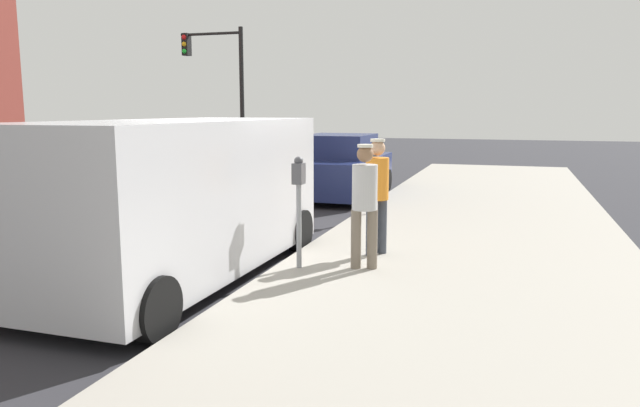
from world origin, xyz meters
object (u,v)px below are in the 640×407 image
at_px(parking_meter_near, 299,193).
at_px(pedestrian_in_orange, 377,189).
at_px(pedestrian_in_gray, 365,198).
at_px(parked_sedan_ahead, 341,169).
at_px(parking_meter_far, 374,164).
at_px(traffic_light_corner, 220,75).
at_px(parked_van, 180,195).

xyz_separation_m(parking_meter_near, pedestrian_in_orange, (0.83, 1.08, -0.05)).
bearing_deg(pedestrian_in_gray, parked_sedan_ahead, 108.13).
bearing_deg(pedestrian_in_orange, pedestrian_in_gray, -88.66).
relative_size(parking_meter_near, parking_meter_far, 1.00).
distance_m(parking_meter_far, traffic_light_corner, 11.35).
bearing_deg(traffic_light_corner, pedestrian_in_orange, -54.02).
bearing_deg(parking_meter_near, traffic_light_corner, 120.90).
height_order(pedestrian_in_gray, traffic_light_corner, traffic_light_corner).
bearing_deg(traffic_light_corner, parking_meter_far, -46.83).
height_order(pedestrian_in_gray, parked_sedan_ahead, pedestrian_in_gray).
relative_size(parking_meter_far, pedestrian_in_orange, 0.89).
distance_m(parking_meter_near, pedestrian_in_gray, 0.89).
bearing_deg(pedestrian_in_gray, parking_meter_far, 101.05).
relative_size(parking_meter_near, parked_sedan_ahead, 0.35).
relative_size(pedestrian_in_gray, parked_sedan_ahead, 0.38).
relative_size(pedestrian_in_orange, pedestrian_in_gray, 1.02).
distance_m(pedestrian_in_orange, pedestrian_in_gray, 0.85).
bearing_deg(parking_meter_far, pedestrian_in_orange, -76.66).
relative_size(parking_meter_far, parked_sedan_ahead, 0.35).
distance_m(pedestrian_in_gray, parked_van, 2.47).
xyz_separation_m(pedestrian_in_orange, parked_van, (-2.33, -1.61, 0.02)).
bearing_deg(parked_sedan_ahead, parking_meter_far, -62.64).
relative_size(pedestrian_in_gray, traffic_light_corner, 0.32).
bearing_deg(pedestrian_in_gray, parking_meter_near, -165.08).
distance_m(pedestrian_in_gray, traffic_light_corner, 15.26).
distance_m(parking_meter_far, pedestrian_in_gray, 4.45).
height_order(parking_meter_far, pedestrian_in_orange, pedestrian_in_orange).
bearing_deg(parked_van, traffic_light_corner, 114.76).
bearing_deg(traffic_light_corner, parking_meter_near, -59.10).
xyz_separation_m(parked_van, traffic_light_corner, (-6.10, 13.23, 2.36)).
relative_size(pedestrian_in_orange, traffic_light_corner, 0.33).
bearing_deg(parked_sedan_ahead, parking_meter_near, -78.37).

